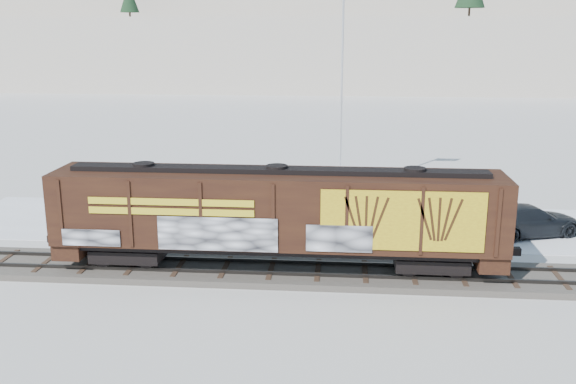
# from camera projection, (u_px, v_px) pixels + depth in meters

# --- Properties ---
(ground) EXTENTS (500.00, 500.00, 0.00)m
(ground) POSITION_uv_depth(u_px,v_px,m) (318.00, 276.00, 27.42)
(ground) COLOR white
(ground) RESTS_ON ground
(rail_track) EXTENTS (50.00, 3.40, 0.43)m
(rail_track) POSITION_uv_depth(u_px,v_px,m) (318.00, 273.00, 27.38)
(rail_track) COLOR #59544C
(rail_track) RESTS_ON ground
(parking_strip) EXTENTS (40.00, 8.00, 0.03)m
(parking_strip) POSITION_uv_depth(u_px,v_px,m) (323.00, 224.00, 34.65)
(parking_strip) COLOR white
(parking_strip) RESTS_ON ground
(hillside) EXTENTS (360.00, 110.00, 93.00)m
(hillside) POSITION_uv_depth(u_px,v_px,m) (341.00, 11.00, 158.77)
(hillside) COLOR white
(hillside) RESTS_ON ground
(hopper_railcar) EXTENTS (18.75, 3.06, 4.28)m
(hopper_railcar) POSITION_uv_depth(u_px,v_px,m) (277.00, 212.00, 26.85)
(hopper_railcar) COLOR black
(hopper_railcar) RESTS_ON rail_track
(flagpole) EXTENTS (2.30, 0.90, 13.15)m
(flagpole) POSITION_uv_depth(u_px,v_px,m) (343.00, 116.00, 39.69)
(flagpole) COLOR silver
(flagpole) RESTS_ON ground
(car_silver) EXTENTS (5.09, 2.67, 1.65)m
(car_silver) POSITION_uv_depth(u_px,v_px,m) (263.00, 205.00, 35.28)
(car_silver) COLOR #9FA1A6
(car_silver) RESTS_ON parking_strip
(car_white) EXTENTS (4.54, 2.45, 1.42)m
(car_white) POSITION_uv_depth(u_px,v_px,m) (287.00, 216.00, 33.62)
(car_white) COLOR white
(car_white) RESTS_ON parking_strip
(car_dark) EXTENTS (5.89, 3.91, 1.59)m
(car_dark) POSITION_uv_depth(u_px,v_px,m) (528.00, 220.00, 32.58)
(car_dark) COLOR black
(car_dark) RESTS_ON parking_strip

